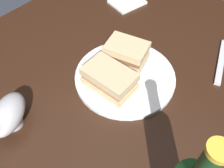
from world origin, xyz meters
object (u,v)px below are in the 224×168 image
at_px(sandwich_half_left, 127,53).
at_px(gravy_boat, 8,115).
at_px(fork, 221,61).
at_px(plate, 125,77).
at_px(sandwich_half_right, 109,79).
at_px(napkin, 127,2).

height_order(sandwich_half_left, gravy_boat, same).
distance_m(gravy_boat, fork, 0.57).
relative_size(plate, sandwich_half_right, 2.11).
relative_size(sandwich_half_right, gravy_boat, 0.96).
height_order(gravy_boat, napkin, gravy_boat).
relative_size(sandwich_half_left, gravy_boat, 0.94).
height_order(napkin, fork, napkin).
relative_size(sandwich_half_right, napkin, 1.13).
bearing_deg(plate, napkin, -142.80).
relative_size(plate, fork, 1.46).
bearing_deg(sandwich_half_left, sandwich_half_right, 14.31).
xyz_separation_m(plate, sandwich_half_right, (0.05, -0.01, 0.03)).
distance_m(sandwich_half_left, fork, 0.27).
height_order(plate, sandwich_half_left, sandwich_half_left).
relative_size(sandwich_half_left, fork, 0.68).
height_order(plate, napkin, plate).
relative_size(sandwich_half_right, fork, 0.69).
bearing_deg(sandwich_half_left, gravy_boat, -13.27).
bearing_deg(sandwich_half_left, plate, 35.66).
bearing_deg(napkin, plate, 37.20).
distance_m(napkin, fork, 0.38).
distance_m(plate, napkin, 0.35).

